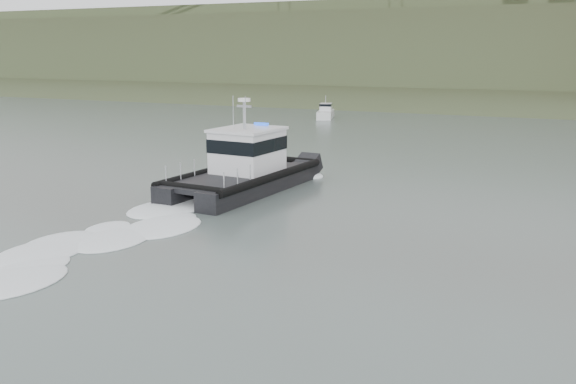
% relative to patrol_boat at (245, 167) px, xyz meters
% --- Properties ---
extents(ground, '(400.00, 400.00, 0.00)m').
position_rel_patrol_boat_xyz_m(ground, '(7.80, -17.75, -1.45)').
color(ground, '#495650').
rests_on(ground, ground).
extents(headlands, '(500.00, 105.36, 27.12)m').
position_rel_patrol_boat_xyz_m(headlands, '(7.80, 107.75, 5.59)').
color(headlands, '#324125').
rests_on(headlands, ground).
extents(patrol_boat, '(5.13, 12.20, 5.79)m').
position_rel_patrol_boat_xyz_m(patrol_boat, '(0.00, 0.00, 0.00)').
color(patrol_boat, black).
rests_on(patrol_boat, ground).
extents(motorboat, '(3.23, 5.63, 2.94)m').
position_rel_patrol_boat_xyz_m(motorboat, '(-11.64, 42.24, -0.72)').
color(motorboat, silver).
rests_on(motorboat, ground).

